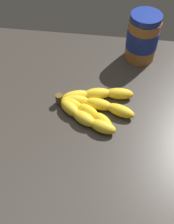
{
  "coord_description": "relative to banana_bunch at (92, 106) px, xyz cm",
  "views": [
    {
      "loc": [
        -10.5,
        43.59,
        56.92
      ],
      "look_at": [
        -5.0,
        1.74,
        4.54
      ],
      "focal_mm": 42.97,
      "sensor_mm": 36.0,
      "label": 1
    }
  ],
  "objects": [
    {
      "name": "ground_plane",
      "position": [
        5.8,
        2.69,
        -3.7
      ],
      "size": [
        86.46,
        74.1,
        4.18
      ],
      "primitive_type": "cube",
      "color": "#38332D"
    },
    {
      "name": "banana_bunch",
      "position": [
        0.0,
        0.0,
        0.0
      ],
      "size": [
        22.2,
        16.39,
        3.31
      ],
      "color": "yellow",
      "rests_on": "ground_plane"
    },
    {
      "name": "peanut_butter_jar",
      "position": [
        -12.54,
        -24.42,
        5.88
      ],
      "size": [
        9.72,
        9.72,
        15.23
      ],
      "color": "#9E602D",
      "rests_on": "ground_plane"
    }
  ]
}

